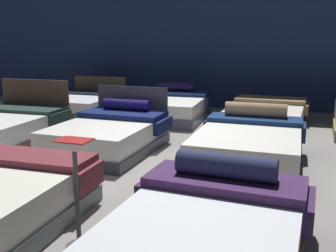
{
  "coord_description": "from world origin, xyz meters",
  "views": [
    {
      "loc": [
        1.66,
        -5.06,
        1.73
      ],
      "look_at": [
        -0.05,
        0.11,
        0.53
      ],
      "focal_mm": 41.2,
      "sensor_mm": 36.0,
      "label": 1
    }
  ],
  "objects_px": {
    "bed_6": "(249,146)",
    "price_sign": "(78,208)",
    "bed_2": "(204,239)",
    "bed_5": "(109,134)",
    "bed_8": "(83,104)",
    "bed_4": "(4,127)",
    "bed_10": "(267,115)",
    "bed_9": "(168,108)"
  },
  "relations": [
    {
      "from": "bed_6",
      "to": "price_sign",
      "type": "bearing_deg",
      "value": -110.98
    },
    {
      "from": "bed_2",
      "to": "bed_5",
      "type": "height_order",
      "value": "bed_5"
    },
    {
      "from": "bed_2",
      "to": "bed_8",
      "type": "distance_m",
      "value": 7.01
    },
    {
      "from": "bed_4",
      "to": "price_sign",
      "type": "xyz_separation_m",
      "value": [
        3.2,
        -2.81,
        0.12
      ]
    },
    {
      "from": "bed_8",
      "to": "bed_10",
      "type": "distance_m",
      "value": 4.36
    },
    {
      "from": "bed_2",
      "to": "bed_9",
      "type": "height_order",
      "value": "bed_9"
    },
    {
      "from": "bed_2",
      "to": "bed_4",
      "type": "bearing_deg",
      "value": 150.37
    },
    {
      "from": "bed_5",
      "to": "bed_10",
      "type": "xyz_separation_m",
      "value": [
        2.27,
        2.72,
        -0.03
      ]
    },
    {
      "from": "bed_4",
      "to": "bed_5",
      "type": "xyz_separation_m",
      "value": [
        2.07,
        0.01,
        0.02
      ]
    },
    {
      "from": "bed_10",
      "to": "price_sign",
      "type": "xyz_separation_m",
      "value": [
        -1.14,
        -5.54,
        0.14
      ]
    },
    {
      "from": "bed_2",
      "to": "bed_6",
      "type": "height_order",
      "value": "bed_6"
    },
    {
      "from": "bed_8",
      "to": "price_sign",
      "type": "xyz_separation_m",
      "value": [
        3.23,
        -5.57,
        0.14
      ]
    },
    {
      "from": "bed_2",
      "to": "price_sign",
      "type": "distance_m",
      "value": 1.09
    },
    {
      "from": "bed_8",
      "to": "price_sign",
      "type": "bearing_deg",
      "value": -59.77
    },
    {
      "from": "bed_6",
      "to": "bed_8",
      "type": "xyz_separation_m",
      "value": [
        -4.32,
        2.81,
        -0.05
      ]
    },
    {
      "from": "bed_5",
      "to": "price_sign",
      "type": "height_order",
      "value": "price_sign"
    },
    {
      "from": "bed_2",
      "to": "price_sign",
      "type": "relative_size",
      "value": 2.28
    },
    {
      "from": "bed_8",
      "to": "bed_10",
      "type": "relative_size",
      "value": 0.9
    },
    {
      "from": "bed_9",
      "to": "price_sign",
      "type": "bearing_deg",
      "value": -81.69
    },
    {
      "from": "bed_2",
      "to": "bed_8",
      "type": "relative_size",
      "value": 1.12
    },
    {
      "from": "bed_10",
      "to": "price_sign",
      "type": "height_order",
      "value": "price_sign"
    },
    {
      "from": "bed_2",
      "to": "bed_9",
      "type": "relative_size",
      "value": 1.07
    },
    {
      "from": "bed_6",
      "to": "price_sign",
      "type": "height_order",
      "value": "price_sign"
    },
    {
      "from": "price_sign",
      "to": "bed_10",
      "type": "bearing_deg",
      "value": 78.38
    },
    {
      "from": "bed_2",
      "to": "bed_10",
      "type": "bearing_deg",
      "value": 92.73
    },
    {
      "from": "bed_10",
      "to": "bed_5",
      "type": "bearing_deg",
      "value": -126.48
    },
    {
      "from": "bed_4",
      "to": "bed_6",
      "type": "distance_m",
      "value": 4.3
    },
    {
      "from": "bed_4",
      "to": "bed_9",
      "type": "bearing_deg",
      "value": 50.15
    },
    {
      "from": "bed_2",
      "to": "bed_10",
      "type": "xyz_separation_m",
      "value": [
        0.06,
        5.51,
        -0.02
      ]
    },
    {
      "from": "bed_8",
      "to": "price_sign",
      "type": "distance_m",
      "value": 6.44
    },
    {
      "from": "bed_4",
      "to": "bed_2",
      "type": "bearing_deg",
      "value": -34.31
    },
    {
      "from": "bed_6",
      "to": "price_sign",
      "type": "distance_m",
      "value": 2.97
    },
    {
      "from": "bed_4",
      "to": "bed_9",
      "type": "height_order",
      "value": "bed_4"
    },
    {
      "from": "bed_6",
      "to": "price_sign",
      "type": "relative_size",
      "value": 2.15
    },
    {
      "from": "bed_8",
      "to": "bed_10",
      "type": "xyz_separation_m",
      "value": [
        4.36,
        -0.03,
        0.0
      ]
    },
    {
      "from": "bed_4",
      "to": "price_sign",
      "type": "height_order",
      "value": "bed_4"
    },
    {
      "from": "bed_2",
      "to": "bed_5",
      "type": "xyz_separation_m",
      "value": [
        -2.21,
        2.79,
        0.02
      ]
    },
    {
      "from": "bed_9",
      "to": "bed_10",
      "type": "bearing_deg",
      "value": -2.21
    },
    {
      "from": "bed_4",
      "to": "bed_5",
      "type": "height_order",
      "value": "bed_4"
    },
    {
      "from": "bed_5",
      "to": "bed_9",
      "type": "bearing_deg",
      "value": 89.43
    },
    {
      "from": "bed_9",
      "to": "bed_6",
      "type": "bearing_deg",
      "value": -54.77
    },
    {
      "from": "bed_2",
      "to": "bed_6",
      "type": "relative_size",
      "value": 1.06
    }
  ]
}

